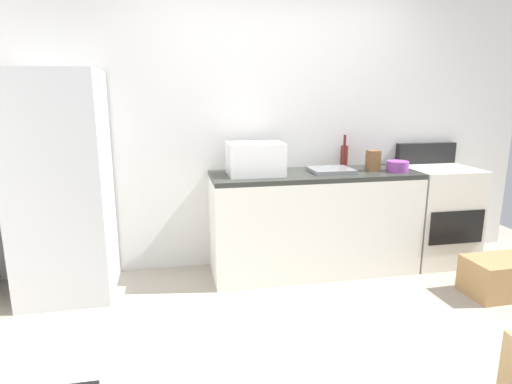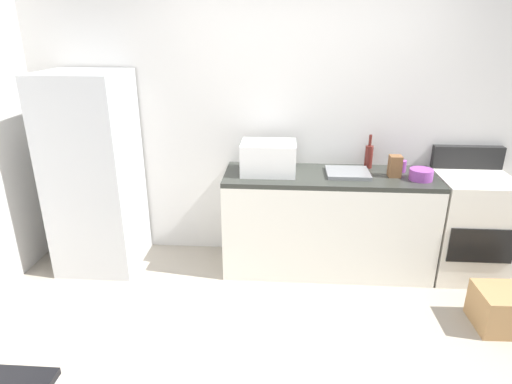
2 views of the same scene
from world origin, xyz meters
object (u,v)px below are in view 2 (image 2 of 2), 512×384
Objects in this scene: refrigerator at (94,174)px; knife_block at (395,166)px; microwave at (268,158)px; wine_bottle at (369,156)px; cardboard_box_medium at (511,309)px; coffee_mug at (401,166)px; stove_oven at (468,224)px; mixing_bowl at (421,174)px.

refrigerator is 9.67× the size of knife_block.
refrigerator is 3.79× the size of microwave.
wine_bottle is 0.60× the size of cardboard_box_medium.
microwave reaches higher than knife_block.
microwave is 0.92× the size of cardboard_box_medium.
wine_bottle reaches higher than coffee_mug.
stove_oven reaches higher than cardboard_box_medium.
microwave is 2.56× the size of knife_block.
cardboard_box_medium is at bearing -52.77° from coffee_mug.
wine_bottle is at bearing 142.29° from mixing_bowl.
coffee_mug is at bearing 3.58° from refrigerator.
mixing_bowl is at bearing -37.71° from wine_bottle.
wine_bottle is 1.60m from cardboard_box_medium.
coffee_mug reaches higher than mixing_bowl.
refrigerator is at bearing 179.28° from mixing_bowl.
cardboard_box_medium is (1.82, -0.77, -0.89)m from microwave.
wine_bottle is 0.48m from mixing_bowl.
refrigerator is 17.41× the size of coffee_mug.
coffee_mug is (0.27, -0.09, -0.06)m from wine_bottle.
refrigerator is 9.16× the size of mixing_bowl.
wine_bottle is (2.40, 0.26, 0.14)m from refrigerator.
microwave is (-1.75, -0.00, 0.57)m from stove_oven.
coffee_mug is 0.56× the size of knife_block.
stove_oven is 0.78m from coffee_mug.
coffee_mug is (2.67, 0.17, 0.08)m from refrigerator.
stove_oven is (3.27, 0.06, -0.41)m from refrigerator.
stove_oven is 0.84m from cardboard_box_medium.
stove_oven is 0.69m from mixing_bowl.
stove_oven is at bearing 0.13° from microwave.
refrigerator is at bearing 167.91° from cardboard_box_medium.
cardboard_box_medium is at bearing -22.87° from microwave.
knife_block is at bearing -51.75° from wine_bottle.
stove_oven is at bearing -10.57° from coffee_mug.
wine_bottle is 0.29m from coffee_mug.
knife_block is at bearing 0.72° from refrigerator.
knife_block is 0.22m from mixing_bowl.
refrigerator is 2.42m from wine_bottle.
coffee_mug is (1.15, 0.12, -0.09)m from microwave.
stove_oven is at bearing 0.97° from refrigerator.
knife_block is at bearing -178.10° from stove_oven.
knife_block reaches higher than mixing_bowl.
mixing_bowl is (-0.49, -0.09, 0.48)m from stove_oven.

